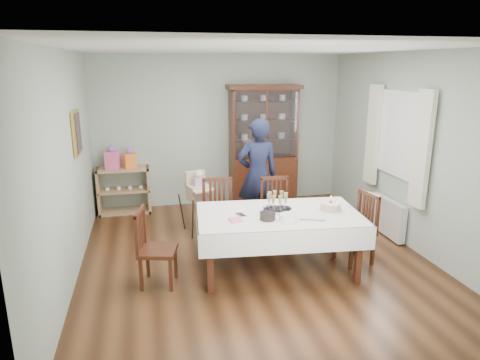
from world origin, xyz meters
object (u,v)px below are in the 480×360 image
object	(u,v)px
chair_end_right	(355,242)
woman	(257,175)
sideboard	(124,190)
chair_far_left	(219,229)
dining_table	(278,242)
champagne_tray	(277,205)
gift_bag_orange	(130,159)
china_cabinet	(263,144)
chair_end_left	(157,262)
high_chair	(199,207)
birthday_cake	(331,207)
chair_far_right	(276,225)
gift_bag_pink	(112,158)

from	to	relation	value
chair_end_right	woman	world-z (taller)	woman
sideboard	chair_far_left	size ratio (longest dim) A/B	0.92
dining_table	chair_end_right	distance (m)	1.07
chair_far_left	woman	xyz separation A→B (m)	(0.71, 0.58, 0.59)
dining_table	champagne_tray	xyz separation A→B (m)	(0.02, 0.12, 0.44)
sideboard	chair_far_left	xyz separation A→B (m)	(1.35, -1.86, -0.11)
woman	gift_bag_orange	distance (m)	2.31
dining_table	china_cabinet	bearing A→B (deg)	78.37
chair_end_left	gift_bag_orange	xyz separation A→B (m)	(-0.33, 2.69, 0.69)
high_chair	chair_far_left	bearing A→B (deg)	-93.74
chair_end_left	high_chair	bearing A→B (deg)	-10.36
chair_end_right	champagne_tray	bearing A→B (deg)	-107.14
birthday_cake	gift_bag_orange	xyz separation A→B (m)	(-2.47, 2.73, 0.15)
chair_far_left	woman	distance (m)	1.08
woman	dining_table	bearing A→B (deg)	84.02
chair_end_left	chair_far_right	bearing A→B (deg)	-50.75
chair_end_left	birthday_cake	world-z (taller)	birthday_cake
woman	high_chair	size ratio (longest dim) A/B	1.81
sideboard	chair_end_right	world-z (taller)	chair_end_right
sideboard	gift_bag_orange	size ratio (longest dim) A/B	2.47
sideboard	gift_bag_orange	xyz separation A→B (m)	(0.13, -0.02, 0.56)
chair_far_left	birthday_cake	distance (m)	1.62
woman	high_chair	bearing A→B (deg)	-11.22
chair_far_left	gift_bag_orange	world-z (taller)	gift_bag_orange
sideboard	birthday_cake	xyz separation A→B (m)	(2.60, -2.75, 0.41)
dining_table	gift_bag_pink	distance (m)	3.45
china_cabinet	chair_end_right	distance (m)	2.84
chair_end_right	gift_bag_pink	world-z (taller)	gift_bag_pink
high_chair	gift_bag_pink	distance (m)	1.84
china_cabinet	gift_bag_pink	distance (m)	2.66
china_cabinet	gift_bag_pink	xyz separation A→B (m)	(-2.66, 0.00, -0.14)
chair_far_left	champagne_tray	distance (m)	1.08
china_cabinet	birthday_cake	size ratio (longest dim) A/B	7.51
chair_end_right	gift_bag_orange	size ratio (longest dim) A/B	2.55
woman	high_chair	distance (m)	1.03
woman	gift_bag_orange	world-z (taller)	woman
woman	gift_bag_orange	size ratio (longest dim) A/B	4.82
chair_far_left	chair_far_right	xyz separation A→B (m)	(0.83, -0.03, -0.01)
woman	high_chair	world-z (taller)	woman
china_cabinet	dining_table	bearing A→B (deg)	-101.63
china_cabinet	chair_end_right	world-z (taller)	china_cabinet
gift_bag_pink	high_chair	bearing A→B (deg)	-40.17
chair_far_right	champagne_tray	distance (m)	0.89
sideboard	champagne_tray	distance (m)	3.26
china_cabinet	woman	distance (m)	1.36
chair_far_left	birthday_cake	world-z (taller)	chair_far_left
chair_end_right	chair_far_right	bearing A→B (deg)	-144.18
sideboard	woman	bearing A→B (deg)	-32.07
sideboard	gift_bag_orange	world-z (taller)	gift_bag_orange
gift_bag_orange	china_cabinet	bearing A→B (deg)	-0.04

